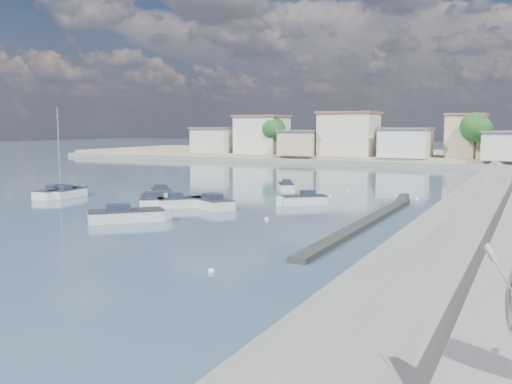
% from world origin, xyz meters
% --- Properties ---
extents(ground, '(400.00, 400.00, 0.00)m').
position_xyz_m(ground, '(0.00, 40.00, 0.00)').
color(ground, '#2D435A').
rests_on(ground, ground).
extents(breakwater, '(2.00, 31.02, 0.35)m').
position_xyz_m(breakwater, '(6.90, 12.69, 0.17)').
color(breakwater, black).
rests_on(breakwater, ground).
extents(far_shore_land, '(160.00, 40.00, 1.40)m').
position_xyz_m(far_shore_land, '(0.00, 92.00, 0.70)').
color(far_shore_land, gray).
rests_on(far_shore_land, ground).
extents(far_shore_quay, '(160.00, 2.50, 0.80)m').
position_xyz_m(far_shore_quay, '(0.00, 71.00, 0.40)').
color(far_shore_quay, slate).
rests_on(far_shore_quay, ground).
extents(far_town, '(113.01, 12.80, 8.35)m').
position_xyz_m(far_town, '(10.71, 76.92, 4.93)').
color(far_town, beige).
rests_on(far_town, far_shore_land).
extents(shore_trees, '(74.56, 38.32, 7.92)m').
position_xyz_m(shore_trees, '(8.34, 68.11, 6.22)').
color(shore_trees, '#38281E').
rests_on(shore_trees, ground).
extents(motorboat_a, '(4.69, 5.41, 1.48)m').
position_xyz_m(motorboat_a, '(-12.92, 11.73, 0.38)').
color(motorboat_a, silver).
rests_on(motorboat_a, ground).
extents(motorboat_b, '(3.82, 3.86, 1.48)m').
position_xyz_m(motorboat_b, '(-9.69, 11.68, 0.38)').
color(motorboat_b, silver).
rests_on(motorboat_b, ground).
extents(motorboat_c, '(5.73, 4.52, 1.48)m').
position_xyz_m(motorboat_c, '(-7.71, 12.63, 0.38)').
color(motorboat_c, silver).
rests_on(motorboat_c, ground).
extents(motorboat_d, '(4.21, 3.84, 1.48)m').
position_xyz_m(motorboat_d, '(-1.08, 17.77, 0.38)').
color(motorboat_d, silver).
rests_on(motorboat_d, ground).
extents(motorboat_e, '(2.17, 4.83, 1.48)m').
position_xyz_m(motorboat_e, '(-23.74, 12.61, 0.38)').
color(motorboat_e, silver).
rests_on(motorboat_e, ground).
extents(motorboat_f, '(3.13, 4.02, 1.48)m').
position_xyz_m(motorboat_f, '(-6.70, 27.34, 0.38)').
color(motorboat_f, silver).
rests_on(motorboat_f, ground).
extents(motorboat_g, '(4.67, 4.84, 1.48)m').
position_xyz_m(motorboat_g, '(-14.78, 15.71, 0.38)').
color(motorboat_g, silver).
rests_on(motorboat_g, ground).
extents(motorboat_h, '(5.37, 5.38, 1.48)m').
position_xyz_m(motorboat_h, '(-9.19, 3.97, 0.38)').
color(motorboat_h, silver).
rests_on(motorboat_h, ground).
extents(sailboat, '(2.28, 6.42, 9.00)m').
position_xyz_m(sailboat, '(-24.59, 12.64, 0.42)').
color(sailboat, silver).
rests_on(sailboat, ground).
extents(mooring_buoys, '(13.98, 36.14, 0.33)m').
position_xyz_m(mooring_buoys, '(3.90, 14.11, 0.05)').
color(mooring_buoys, white).
rests_on(mooring_buoys, ground).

